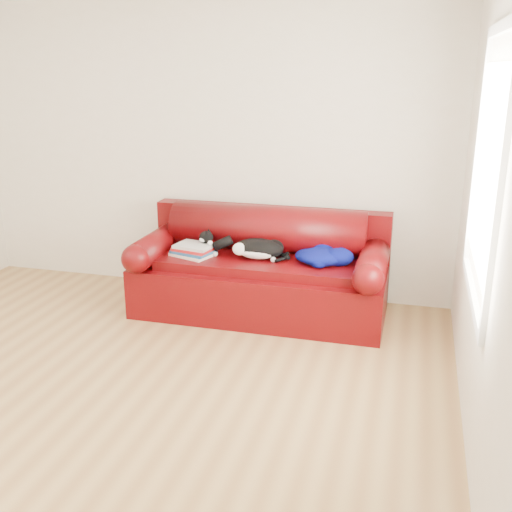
{
  "coord_description": "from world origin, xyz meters",
  "views": [
    {
      "loc": [
        1.88,
        -3.13,
        2.03
      ],
      "look_at": [
        0.66,
        1.35,
        0.55
      ],
      "focal_mm": 42.0,
      "sensor_mm": 36.0,
      "label": 1
    }
  ],
  "objects_px": {
    "book_stack": "(194,250)",
    "blanket": "(323,255)",
    "cat": "(258,249)",
    "sofa_base": "(260,286)"
  },
  "relations": [
    {
      "from": "sofa_base",
      "to": "blanket",
      "type": "distance_m",
      "value": 0.62
    },
    {
      "from": "book_stack",
      "to": "blanket",
      "type": "xyz_separation_m",
      "value": [
        1.09,
        0.09,
        0.01
      ]
    },
    {
      "from": "sofa_base",
      "to": "cat",
      "type": "distance_m",
      "value": 0.35
    },
    {
      "from": "sofa_base",
      "to": "book_stack",
      "type": "xyz_separation_m",
      "value": [
        -0.56,
        -0.11,
        0.31
      ]
    },
    {
      "from": "blanket",
      "to": "cat",
      "type": "bearing_deg",
      "value": -176.63
    },
    {
      "from": "cat",
      "to": "blanket",
      "type": "xyz_separation_m",
      "value": [
        0.54,
        0.03,
        -0.02
      ]
    },
    {
      "from": "sofa_base",
      "to": "book_stack",
      "type": "relative_size",
      "value": 5.29
    },
    {
      "from": "book_stack",
      "to": "cat",
      "type": "relative_size",
      "value": 0.66
    },
    {
      "from": "sofa_base",
      "to": "blanket",
      "type": "bearing_deg",
      "value": -1.81
    },
    {
      "from": "book_stack",
      "to": "blanket",
      "type": "height_order",
      "value": "blanket"
    }
  ]
}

